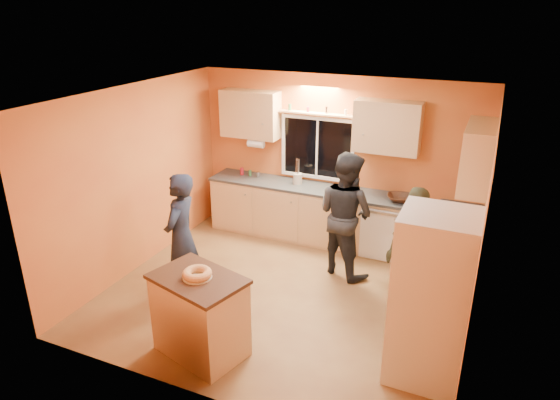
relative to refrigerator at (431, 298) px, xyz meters
The scene contains 14 objects.
ground 2.24m from the refrigerator, 157.06° to the left, with size 4.50×4.50×0.00m, color brown.
room_shell 2.26m from the refrigerator, 145.60° to the left, with size 4.54×4.04×2.61m.
back_counter 3.16m from the refrigerator, 126.89° to the left, with size 4.23×0.62×0.90m.
right_counter 1.38m from the refrigerator, 87.36° to the left, with size 0.62×1.84×0.90m.
refrigerator is the anchor object (origin of this frame).
island 2.40m from the refrigerator, 164.61° to the right, with size 1.11×0.89×0.93m.
bundt_pastry 2.36m from the refrigerator, 164.61° to the right, with size 0.31×0.31×0.09m, color tan.
person_left 3.12m from the refrigerator, behind, with size 0.61×0.40×1.67m, color black.
person_center 2.19m from the refrigerator, 129.01° to the left, with size 0.86×0.67×1.77m, color black.
person_right 1.30m from the refrigerator, 107.51° to the left, with size 0.93×0.39×1.58m, color #3A3C26.
mixing_bowl 2.58m from the refrigerator, 107.84° to the left, with size 0.36×0.36×0.09m, color black.
utensil_crock 3.51m from the refrigerator, 133.66° to the left, with size 0.14×0.14×0.17m, color beige.
potted_plant 0.74m from the refrigerator, 83.22° to the left, with size 0.24×0.21×0.26m, color gray.
red_box 1.57m from the refrigerator, 88.45° to the left, with size 0.16×0.12×0.07m, color #B41B2A.
Camera 1 is at (2.21, -5.21, 3.60)m, focal length 32.00 mm.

